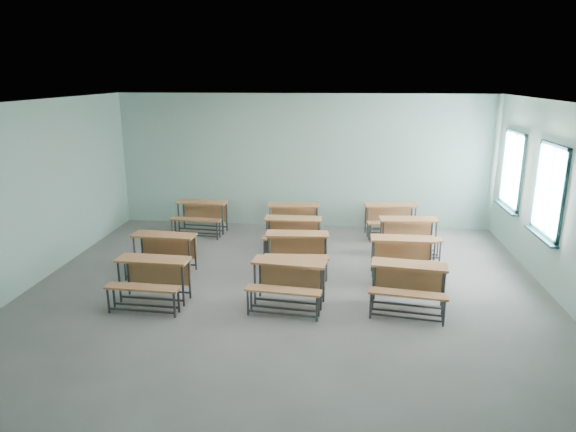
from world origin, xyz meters
name	(u,v)px	position (x,y,z in m)	size (l,w,h in m)	color
room	(292,200)	(0.08, 0.03, 1.60)	(9.04, 8.04, 3.24)	slate
desk_unit_r0c0	(152,275)	(-2.12, -0.75, 0.50)	(1.22, 0.85, 0.74)	#A2653A
desk_unit_r0c1	(288,277)	(0.09, -0.64, 0.50)	(1.26, 0.92, 0.74)	#A2653A
desk_unit_r0c2	(408,280)	(1.99, -0.58, 0.50)	(1.28, 0.95, 0.74)	#A2653A
desk_unit_r1c0	(162,248)	(-2.39, 0.54, 0.50)	(1.23, 0.87, 0.74)	#A2653A
desk_unit_r1c1	(297,247)	(0.11, 0.86, 0.50)	(1.22, 0.86, 0.74)	#A2653A
desk_unit_r1c2	(403,252)	(2.06, 0.77, 0.50)	(1.18, 0.79, 0.74)	#A2653A
desk_unit_r2c1	(293,230)	(-0.07, 1.92, 0.50)	(1.18, 0.79, 0.74)	#A2653A
desk_unit_r2c2	(409,231)	(2.33, 2.11, 0.50)	(1.24, 0.88, 0.74)	#A2653A
desk_unit_r3c0	(201,213)	(-2.35, 3.11, 0.50)	(1.25, 0.90, 0.74)	#A2653A
desk_unit_r3c1	(294,216)	(-0.16, 3.06, 0.50)	(1.24, 0.88, 0.74)	#A2653A
desk_unit_r3c2	(391,216)	(2.07, 3.29, 0.50)	(1.26, 0.91, 0.74)	#A2653A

